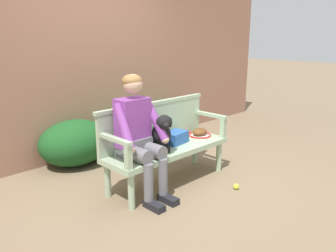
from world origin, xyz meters
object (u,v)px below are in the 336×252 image
object	(u,v)px
tennis_racket	(198,135)
garden_bench	(168,152)
dog_on_bench	(162,132)
baseball_glove	(200,132)
person_seated	(138,132)
tennis_ball	(236,187)
sports_bag	(175,137)

from	to	relation	value
tennis_racket	garden_bench	bearing A→B (deg)	-174.22
dog_on_bench	baseball_glove	world-z (taller)	dog_on_bench
person_seated	tennis_ball	xyz separation A→B (m)	(0.87, -0.66, -0.68)
dog_on_bench	tennis_ball	bearing A→B (deg)	-47.32
tennis_racket	person_seated	bearing A→B (deg)	-175.86
person_seated	tennis_ball	size ratio (longest dim) A/B	19.89
person_seated	baseball_glove	distance (m)	1.11
garden_bench	person_seated	world-z (taller)	person_seated
garden_bench	baseball_glove	bearing A→B (deg)	4.80
garden_bench	baseball_glove	world-z (taller)	baseball_glove
dog_on_bench	baseball_glove	xyz separation A→B (m)	(0.78, 0.12, -0.17)
person_seated	tennis_racket	world-z (taller)	person_seated
tennis_ball	dog_on_bench	bearing A→B (deg)	132.68
baseball_glove	person_seated	bearing A→B (deg)	175.42
person_seated	baseball_glove	xyz separation A→B (m)	(1.08, 0.07, -0.23)
person_seated	sports_bag	xyz separation A→B (m)	(0.62, 0.06, -0.20)
person_seated	dog_on_bench	world-z (taller)	person_seated
garden_bench	sports_bag	distance (m)	0.22
person_seated	sports_bag	bearing A→B (deg)	5.26
baseball_glove	sports_bag	distance (m)	0.46
person_seated	baseball_glove	size ratio (longest dim) A/B	5.97
person_seated	tennis_racket	distance (m)	1.10
tennis_ball	person_seated	bearing A→B (deg)	142.66
person_seated	dog_on_bench	size ratio (longest dim) A/B	2.99
dog_on_bench	person_seated	bearing A→B (deg)	170.95
baseball_glove	tennis_racket	bearing A→B (deg)	151.88
garden_bench	tennis_ball	world-z (taller)	garden_bench
tennis_ball	garden_bench	bearing A→B (deg)	121.36
garden_bench	tennis_ball	xyz separation A→B (m)	(0.41, -0.68, -0.35)
person_seated	baseball_glove	world-z (taller)	person_seated
person_seated	tennis_ball	world-z (taller)	person_seated
dog_on_bench	tennis_racket	xyz separation A→B (m)	(0.76, 0.12, -0.21)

